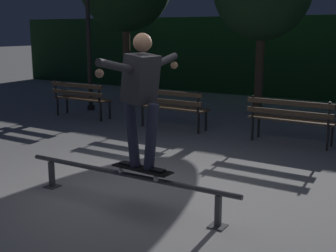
# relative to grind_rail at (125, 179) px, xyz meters

# --- Properties ---
(ground_plane) EXTENTS (90.00, 90.00, 0.00)m
(ground_plane) POSITION_rel_grind_rail_xyz_m (0.00, 0.27, -0.33)
(ground_plane) COLOR #ADAAA8
(hedge_backdrop) EXTENTS (24.00, 1.20, 2.52)m
(hedge_backdrop) POSITION_rel_grind_rail_xyz_m (0.00, 10.20, 0.93)
(hedge_backdrop) COLOR #193D1E
(hedge_backdrop) RESTS_ON ground
(grind_rail) EXTENTS (3.01, 0.18, 0.42)m
(grind_rail) POSITION_rel_grind_rail_xyz_m (0.00, 0.00, 0.00)
(grind_rail) COLOR #47474C
(grind_rail) RESTS_ON ground
(skateboard) EXTENTS (0.79, 0.26, 0.09)m
(skateboard) POSITION_rel_grind_rail_xyz_m (0.25, 0.00, 0.16)
(skateboard) COLOR black
(skateboard) RESTS_ON grind_rail
(skateboarder) EXTENTS (0.63, 1.41, 1.56)m
(skateboarder) POSITION_rel_grind_rail_xyz_m (0.25, -0.00, 1.10)
(skateboarder) COLOR black
(skateboarder) RESTS_ON skateboard
(park_bench_leftmost) EXTENTS (1.61, 0.46, 0.88)m
(park_bench_leftmost) POSITION_rel_grind_rail_xyz_m (-4.25, 3.97, 0.21)
(park_bench_leftmost) COLOR #282623
(park_bench_leftmost) RESTS_ON ground
(park_bench_left_center) EXTENTS (1.61, 0.46, 0.88)m
(park_bench_left_center) POSITION_rel_grind_rail_xyz_m (-1.69, 3.97, 0.21)
(park_bench_left_center) COLOR #282623
(park_bench_left_center) RESTS_ON ground
(park_bench_right_center) EXTENTS (1.61, 0.46, 0.88)m
(park_bench_right_center) POSITION_rel_grind_rail_xyz_m (0.86, 3.97, 0.21)
(park_bench_right_center) COLOR #282623
(park_bench_right_center) RESTS_ON ground
(lamp_post_left) EXTENTS (0.32, 0.32, 3.90)m
(lamp_post_left) POSITION_rel_grind_rail_xyz_m (-4.76, 4.94, 2.15)
(lamp_post_left) COLOR #282623
(lamp_post_left) RESTS_ON ground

